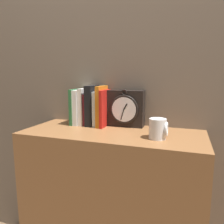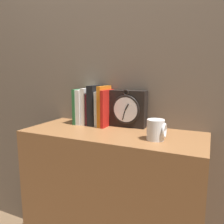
# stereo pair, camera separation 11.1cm
# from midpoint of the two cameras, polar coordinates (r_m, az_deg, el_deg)

# --- Properties ---
(wall_back) EXTENTS (6.00, 0.05, 2.60)m
(wall_back) POSITION_cam_midpoint_polar(r_m,az_deg,el_deg) (1.31, 0.68, 14.30)
(wall_back) COLOR #756656
(wall_back) RESTS_ON ground_plane
(bookshelf) EXTENTS (0.94, 0.39, 0.90)m
(bookshelf) POSITION_cam_midpoint_polar(r_m,az_deg,el_deg) (1.33, -2.64, -24.42)
(bookshelf) COLOR #936038
(bookshelf) RESTS_ON ground_plane
(clock) EXTENTS (0.21, 0.08, 0.21)m
(clock) POSITION_cam_midpoint_polar(r_m,az_deg,el_deg) (1.24, 1.03, 0.92)
(clock) COLOR black
(clock) RESTS_ON bookshelf
(book_slot0_green) EXTENTS (0.02, 0.14, 0.21)m
(book_slot0_green) POSITION_cam_midpoint_polar(r_m,az_deg,el_deg) (1.33, -11.80, 1.40)
(book_slot0_green) COLOR #2A6839
(book_slot0_green) RESTS_ON bookshelf
(book_slot1_white) EXTENTS (0.03, 0.14, 0.21)m
(book_slot1_white) POSITION_cam_midpoint_polar(r_m,az_deg,el_deg) (1.32, -10.86, 1.28)
(book_slot1_white) COLOR white
(book_slot1_white) RESTS_ON bookshelf
(book_slot2_white) EXTENTS (0.03, 0.13, 0.21)m
(book_slot2_white) POSITION_cam_midpoint_polar(r_m,az_deg,el_deg) (1.31, -9.65, 1.44)
(book_slot2_white) COLOR silver
(book_slot2_white) RESTS_ON bookshelf
(book_slot3_maroon) EXTENTS (0.01, 0.12, 0.18)m
(book_slot3_maroon) POSITION_cam_midpoint_polar(r_m,az_deg,el_deg) (1.31, -8.71, 0.70)
(book_slot3_maroon) COLOR maroon
(book_slot3_maroon) RESTS_ON bookshelf
(book_slot4_black) EXTENTS (0.04, 0.14, 0.23)m
(book_slot4_black) POSITION_cam_midpoint_polar(r_m,az_deg,el_deg) (1.28, -7.65, 1.70)
(book_slot4_black) COLOR black
(book_slot4_black) RESTS_ON bookshelf
(book_slot5_white) EXTENTS (0.02, 0.13, 0.20)m
(book_slot5_white) POSITION_cam_midpoint_polar(r_m,az_deg,el_deg) (1.27, -6.15, 0.91)
(book_slot5_white) COLOR white
(book_slot5_white) RESTS_ON bookshelf
(book_slot6_orange) EXTENTS (0.02, 0.15, 0.23)m
(book_slot6_orange) POSITION_cam_midpoint_polar(r_m,az_deg,el_deg) (1.25, -5.25, 1.52)
(book_slot6_orange) COLOR orange
(book_slot6_orange) RESTS_ON bookshelf
(book_slot7_red) EXTENTS (0.02, 0.15, 0.21)m
(book_slot7_red) POSITION_cam_midpoint_polar(r_m,az_deg,el_deg) (1.24, -4.38, 0.98)
(book_slot7_red) COLOR red
(book_slot7_red) RESTS_ON bookshelf
(mug) EXTENTS (0.08, 0.08, 0.09)m
(mug) POSITION_cam_midpoint_polar(r_m,az_deg,el_deg) (1.01, 8.96, -4.38)
(mug) COLOR white
(mug) RESTS_ON bookshelf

